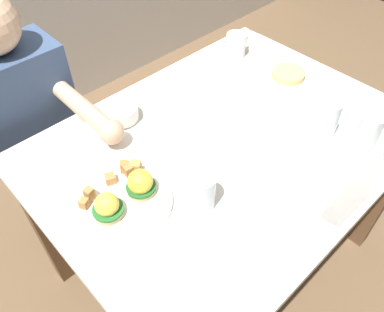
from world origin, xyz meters
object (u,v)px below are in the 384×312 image
(dining_table, at_px, (225,163))
(water_glass_near, at_px, (202,193))
(fruit_bowl, at_px, (120,113))
(fork, at_px, (201,73))
(side_plate, at_px, (288,76))
(water_glass_extra, at_px, (326,121))
(coffee_mug, at_px, (236,44))
(water_glass_far, at_px, (368,133))
(eggs_benedict_plate, at_px, (124,196))
(diner_person, at_px, (33,127))

(dining_table, xyz_separation_m, water_glass_near, (-0.24, -0.12, 0.16))
(fruit_bowl, bearing_deg, dining_table, -59.21)
(dining_table, relative_size, fork, 7.93)
(side_plate, bearing_deg, water_glass_extra, -122.51)
(coffee_mug, bearing_deg, side_plate, -85.65)
(fruit_bowl, distance_m, water_glass_near, 0.44)
(fork, height_order, water_glass_near, water_glass_near)
(fork, xyz_separation_m, side_plate, (0.21, -0.26, 0.01))
(water_glass_near, xyz_separation_m, water_glass_far, (0.53, -0.19, 0.01))
(dining_table, relative_size, fruit_bowl, 10.00)
(fruit_bowl, height_order, fork, fruit_bowl)
(coffee_mug, relative_size, water_glass_extra, 0.82)
(eggs_benedict_plate, xyz_separation_m, water_glass_extra, (0.63, -0.22, 0.03))
(coffee_mug, relative_size, water_glass_near, 0.97)
(fork, bearing_deg, water_glass_far, -81.75)
(eggs_benedict_plate, bearing_deg, coffee_mug, 20.74)
(dining_table, height_order, water_glass_far, water_glass_far)
(water_glass_far, bearing_deg, side_plate, 72.76)
(fork, bearing_deg, water_glass_extra, -85.39)
(eggs_benedict_plate, bearing_deg, dining_table, -3.91)
(eggs_benedict_plate, relative_size, coffee_mug, 2.42)
(side_plate, height_order, diner_person, diner_person)
(fruit_bowl, distance_m, coffee_mug, 0.58)
(water_glass_far, bearing_deg, fork, 98.25)
(dining_table, height_order, diner_person, diner_person)
(eggs_benedict_plate, bearing_deg, water_glass_extra, -19.48)
(water_glass_extra, bearing_deg, fork, 94.61)
(eggs_benedict_plate, distance_m, side_plate, 0.80)
(coffee_mug, bearing_deg, water_glass_near, -144.78)
(diner_person, bearing_deg, fork, -24.70)
(eggs_benedict_plate, relative_size, fruit_bowl, 2.25)
(eggs_benedict_plate, bearing_deg, fruit_bowl, 55.58)
(water_glass_extra, xyz_separation_m, side_plate, (0.17, 0.27, -0.05))
(dining_table, bearing_deg, water_glass_near, -152.47)
(water_glass_far, bearing_deg, fruit_bowl, 127.37)
(diner_person, bearing_deg, water_glass_far, -53.00)
(dining_table, height_order, water_glass_extra, water_glass_extra)
(water_glass_near, distance_m, diner_person, 0.76)
(water_glass_far, xyz_separation_m, diner_person, (-0.69, 0.91, -0.15))
(diner_person, bearing_deg, eggs_benedict_plate, -89.03)
(coffee_mug, distance_m, side_plate, 0.25)
(dining_table, height_order, eggs_benedict_plate, eggs_benedict_plate)
(dining_table, bearing_deg, water_glass_extra, -38.99)
(water_glass_far, xyz_separation_m, side_plate, (0.12, 0.39, -0.04))
(dining_table, relative_size, water_glass_near, 10.41)
(coffee_mug, xyz_separation_m, water_glass_near, (-0.63, -0.45, -0.00))
(coffee_mug, bearing_deg, water_glass_extra, -106.29)
(water_glass_near, bearing_deg, diner_person, 102.22)
(fruit_bowl, height_order, water_glass_extra, water_glass_extra)
(diner_person, bearing_deg, water_glass_near, -77.78)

